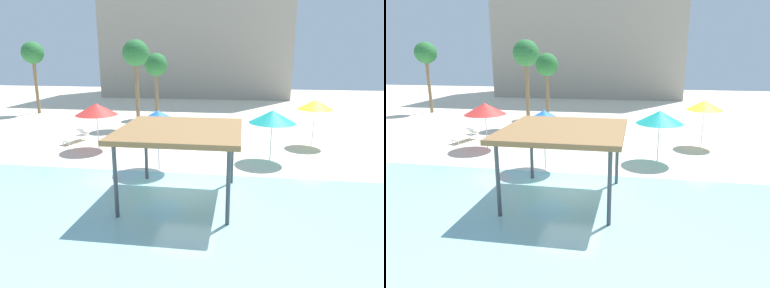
% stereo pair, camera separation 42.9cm
% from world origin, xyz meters
% --- Properties ---
extents(ground_plane, '(80.00, 80.00, 0.00)m').
position_xyz_m(ground_plane, '(0.00, 0.00, 0.00)').
color(ground_plane, beige).
extents(lagoon_water, '(44.00, 13.50, 0.04)m').
position_xyz_m(lagoon_water, '(0.00, -5.25, 0.02)').
color(lagoon_water, '#8CC6CC').
rests_on(lagoon_water, ground).
extents(shade_pavilion, '(4.36, 4.36, 2.74)m').
position_xyz_m(shade_pavilion, '(0.07, -1.22, 2.58)').
color(shade_pavilion, '#42474C').
rests_on(shade_pavilion, ground).
extents(beach_umbrella_blue_0, '(2.35, 2.35, 2.83)m').
position_xyz_m(beach_umbrella_blue_0, '(-1.55, 1.98, 2.50)').
color(beach_umbrella_blue_0, silver).
rests_on(beach_umbrella_blue_0, ground).
extents(beach_umbrella_teal_1, '(2.32, 2.32, 2.60)m').
position_xyz_m(beach_umbrella_teal_1, '(3.74, 4.15, 2.28)').
color(beach_umbrella_teal_1, silver).
rests_on(beach_umbrella_teal_1, ground).
extents(beach_umbrella_yellow_3, '(2.04, 2.04, 2.72)m').
position_xyz_m(beach_umbrella_yellow_3, '(6.43, 7.57, 2.44)').
color(beach_umbrella_yellow_3, silver).
rests_on(beach_umbrella_yellow_3, ground).
extents(beach_umbrella_red_4, '(2.36, 2.36, 2.63)m').
position_xyz_m(beach_umbrella_red_4, '(-5.84, 5.02, 2.30)').
color(beach_umbrella_red_4, silver).
rests_on(beach_umbrella_red_4, ground).
extents(lounge_chair_1, '(1.14, 1.99, 0.74)m').
position_xyz_m(lounge_chair_1, '(-7.83, 6.34, 0.33)').
color(lounge_chair_1, white).
rests_on(lounge_chair_1, ground).
extents(palm_tree_0, '(1.90, 1.90, 5.34)m').
position_xyz_m(palm_tree_0, '(-4.94, 15.34, 4.29)').
color(palm_tree_0, brown).
rests_on(palm_tree_0, ground).
extents(palm_tree_1, '(1.90, 1.90, 6.29)m').
position_xyz_m(palm_tree_1, '(-16.07, 15.67, 5.19)').
color(palm_tree_1, brown).
rests_on(palm_tree_1, ground).
extents(palm_tree_2, '(1.90, 1.90, 6.28)m').
position_xyz_m(palm_tree_2, '(-5.47, 11.59, 5.18)').
color(palm_tree_2, brown).
rests_on(palm_tree_2, ground).
extents(hotel_block_0, '(22.63, 10.96, 19.51)m').
position_xyz_m(hotel_block_0, '(-3.63, 32.82, 9.76)').
color(hotel_block_0, '#9E9384').
rests_on(hotel_block_0, ground).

